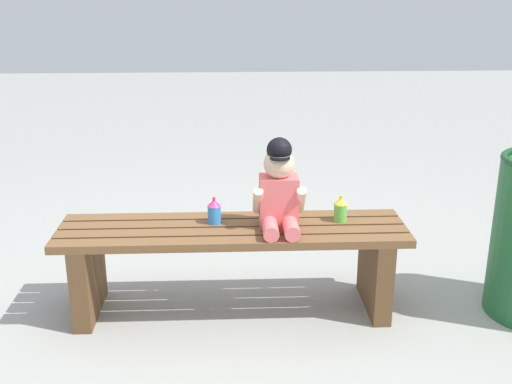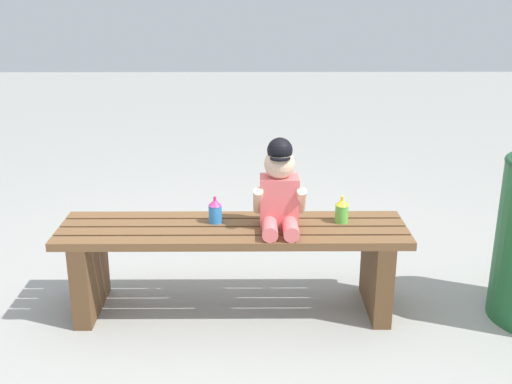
% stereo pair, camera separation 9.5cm
% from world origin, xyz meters
% --- Properties ---
extents(ground_plane, '(16.00, 16.00, 0.00)m').
position_xyz_m(ground_plane, '(0.00, 0.00, 0.00)').
color(ground_plane, '#999993').
extents(park_bench, '(1.56, 0.39, 0.42)m').
position_xyz_m(park_bench, '(0.00, 0.00, 0.28)').
color(park_bench, brown).
rests_on(park_bench, ground_plane).
extents(child_figure, '(0.23, 0.27, 0.40)m').
position_xyz_m(child_figure, '(0.21, -0.01, 0.59)').
color(child_figure, '#E56666').
rests_on(child_figure, park_bench).
extents(sippy_cup_left, '(0.06, 0.06, 0.12)m').
position_xyz_m(sippy_cup_left, '(-0.08, 0.05, 0.47)').
color(sippy_cup_left, '#338CE5').
rests_on(sippy_cup_left, park_bench).
extents(sippy_cup_right, '(0.06, 0.06, 0.12)m').
position_xyz_m(sippy_cup_right, '(0.49, 0.05, 0.47)').
color(sippy_cup_right, '#66CC4C').
rests_on(sippy_cup_right, park_bench).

